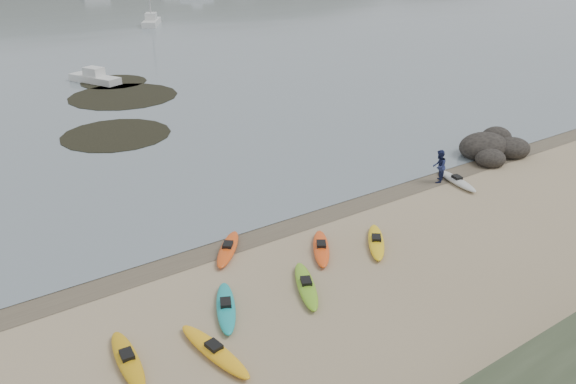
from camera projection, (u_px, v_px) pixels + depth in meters
ground at (288, 220)px, 27.60m from camera, size 600.00×600.00×0.00m
wet_sand at (291, 222)px, 27.38m from camera, size 60.00×60.00×0.00m
kayaks at (298, 268)px, 23.20m from camera, size 21.76×8.94×0.34m
person_east at (439, 166)px, 31.54m from camera, size 1.16×1.10×1.90m
rock_cluster at (492, 151)px, 35.95m from camera, size 5.24×3.84×1.75m
kelp_mats at (119, 103)px, 47.25m from camera, size 12.60×22.81×0.04m
far_hills at (71, 27)px, 200.16m from camera, size 550.00×135.00×80.00m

